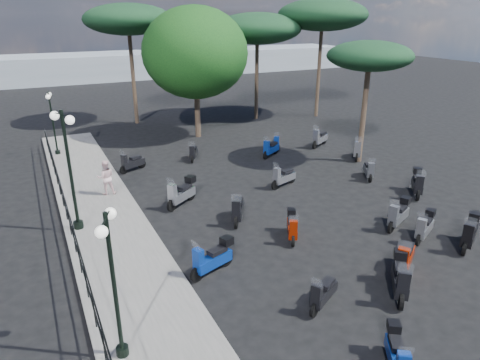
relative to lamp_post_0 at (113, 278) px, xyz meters
name	(u,v)px	position (x,y,z in m)	size (l,w,h in m)	color
ground	(304,233)	(7.40, 3.25, -2.27)	(120.00, 120.00, 0.00)	black
sidewalk	(111,234)	(0.90, 6.25, -2.19)	(3.00, 30.00, 0.15)	#63615E
railing	(71,224)	(-0.40, 6.05, -1.37)	(0.04, 26.04, 1.10)	black
lamp_post_0	(113,278)	(0.00, 0.00, 0.00)	(0.58, 1.03, 3.71)	black
lamp_post_1	(69,164)	(-0.09, 7.17, 0.43)	(0.71, 1.24, 4.48)	black
lamp_post_2	(52,119)	(0.03, 17.23, -0.10)	(0.36, 1.04, 3.55)	black
pedestrian_far	(106,177)	(1.49, 10.00, -1.34)	(0.76, 0.59, 1.57)	silver
scooter_1	(397,355)	(5.50, -3.12, -1.81)	(0.98, 1.33, 1.21)	black
scooter_2	(323,294)	(5.40, -0.50, -1.85)	(1.38, 0.86, 1.21)	black
scooter_3	(212,259)	(3.32, 2.39, -1.75)	(1.68, 0.81, 1.38)	black
scooter_4	(182,193)	(4.16, 7.69, -1.72)	(1.62, 1.18, 1.47)	black
scooter_5	(132,163)	(3.26, 12.85, -1.82)	(1.50, 0.85, 1.28)	black
scooter_6	(400,278)	(7.73, -1.04, -1.72)	(1.35, 1.49, 1.46)	black
scooter_7	(292,227)	(6.77, 3.16, -1.81)	(0.90, 1.39, 1.22)	black
scooter_8	(237,210)	(5.61, 5.28, -1.78)	(1.05, 1.57, 1.41)	black
scooter_9	(193,153)	(6.74, 13.15, -1.85)	(0.85, 1.38, 1.21)	black
scooter_12	(405,259)	(8.70, -0.28, -1.77)	(1.57, 1.12, 1.44)	black
scooter_13	(398,215)	(10.88, 2.12, -1.75)	(1.61, 0.92, 1.37)	black
scooter_14	(283,177)	(9.14, 7.56, -1.81)	(1.62, 0.75, 1.33)	black
scooter_15	(271,149)	(10.90, 11.74, -1.81)	(1.49, 0.98, 1.33)	black
scooter_17	(469,233)	(11.94, -0.11, -1.73)	(1.64, 1.05, 1.43)	black
scooter_18	(425,227)	(11.01, 0.99, -1.79)	(1.49, 0.90, 1.28)	black
scooter_19	(369,170)	(13.47, 6.58, -1.84)	(0.92, 1.36, 1.23)	black
scooter_20	(276,143)	(11.82, 12.65, -1.83)	(0.92, 1.40, 1.25)	black
scooter_24	(417,184)	(13.99, 4.04, -1.73)	(1.34, 1.43, 1.42)	black
scooter_25	(358,150)	(15.08, 9.23, -1.76)	(1.36, 1.38, 1.45)	black
scooter_26	(320,138)	(14.59, 12.12, -1.76)	(1.67, 1.04, 1.47)	black
broadleaf_tree	(195,53)	(8.77, 17.58, 3.08)	(6.61, 6.61, 8.17)	#38281E
pine_0	(257,29)	(14.71, 20.47, 4.34)	(6.39, 6.39, 7.75)	#38281E
pine_1	(323,15)	(19.37, 19.06, 5.25)	(6.62, 6.62, 8.70)	#38281E
pine_2	(128,20)	(6.04, 23.12, 4.97)	(6.09, 6.09, 8.33)	#38281E
pine_3	(370,57)	(14.88, 8.87, 3.33)	(4.35, 4.35, 6.40)	#38281E
distant_hills	(97,66)	(7.40, 48.25, -0.77)	(70.00, 8.00, 3.00)	gray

